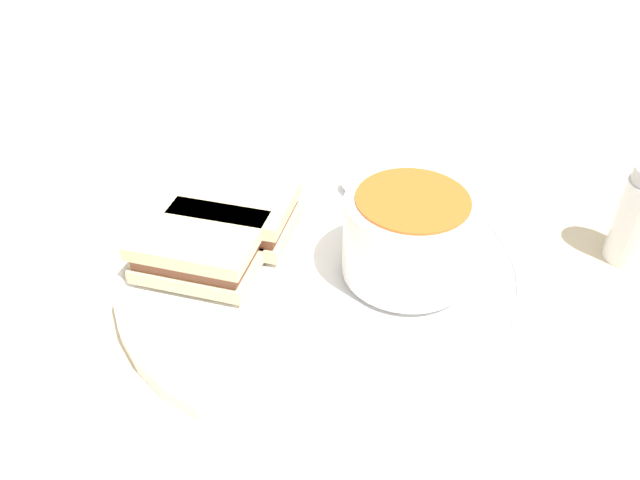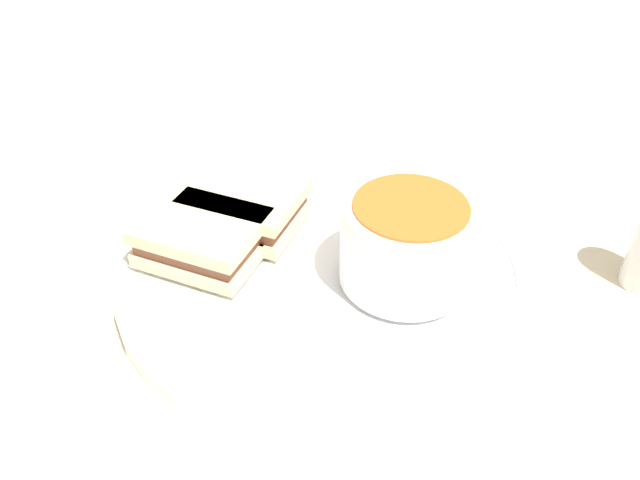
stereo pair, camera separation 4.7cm
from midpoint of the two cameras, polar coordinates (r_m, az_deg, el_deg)
name	(u,v)px [view 2 (the right image)]	position (r m, az deg, el deg)	size (l,w,h in m)	color
ground_plane	(320,276)	(0.49, 2.73, -3.46)	(2.40, 2.40, 0.00)	beige
plate	(320,267)	(0.48, 2.76, -2.59)	(0.31, 0.31, 0.02)	white
soup_bowl	(407,242)	(0.45, 10.94, -0.30)	(0.10, 0.10, 0.06)	white
spoon	(376,194)	(0.55, 7.59, 4.11)	(0.09, 0.09, 0.01)	silver
sandwich_half_near	(245,207)	(0.50, -4.26, 2.97)	(0.10, 0.08, 0.03)	beige
sandwich_half_far	(203,237)	(0.47, -7.93, 0.14)	(0.10, 0.08, 0.03)	beige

